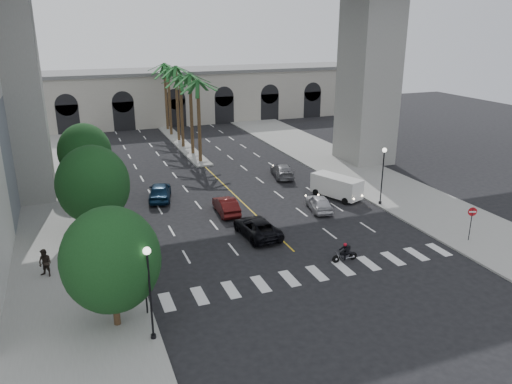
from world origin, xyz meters
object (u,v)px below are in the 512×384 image
(lamp_post_left_near, at_px, (150,286))
(traffic_signal_near, at_px, (145,276))
(car_a, at_px, (319,203))
(motorcycle_rider, at_px, (346,253))
(car_b, at_px, (226,206))
(lamp_post_right, at_px, (383,171))
(lamp_post_left_far, at_px, (109,174))
(cargo_van, at_px, (337,186))
(car_d, at_px, (282,171))
(pedestrian_a, at_px, (71,246))
(traffic_signal_far, at_px, (134,247))
(car_c, at_px, (257,227))
(car_e, at_px, (160,191))
(pedestrian_b, at_px, (45,263))
(do_not_enter_sign, at_px, (472,217))

(lamp_post_left_near, bearing_deg, traffic_signal_near, 87.71)
(car_a, bearing_deg, motorcycle_rider, 84.11)
(traffic_signal_near, xyz_separation_m, car_b, (9.05, 13.60, -1.79))
(lamp_post_right, xyz_separation_m, car_a, (-5.79, 0.88, -2.52))
(lamp_post_left_far, distance_m, traffic_signal_near, 18.51)
(cargo_van, bearing_deg, car_b, 158.10)
(car_d, bearing_deg, lamp_post_left_far, 22.66)
(car_a, distance_m, car_b, 8.17)
(traffic_signal_near, xyz_separation_m, motorcycle_rider, (13.97, 1.89, -1.89))
(lamp_post_right, bearing_deg, pedestrian_a, -176.44)
(traffic_signal_far, relative_size, pedestrian_a, 2.01)
(car_a, height_order, car_c, car_c)
(lamp_post_left_far, distance_m, car_a, 18.61)
(car_b, distance_m, cargo_van, 10.98)
(car_e, bearing_deg, motorcycle_rider, 132.35)
(lamp_post_left_far, bearing_deg, car_b, -28.18)
(traffic_signal_far, relative_size, cargo_van, 0.70)
(pedestrian_a, distance_m, pedestrian_b, 2.68)
(car_e, bearing_deg, do_not_enter_sign, 151.44)
(lamp_post_left_far, relative_size, car_d, 1.11)
(lamp_post_right, distance_m, do_not_enter_sign, 9.40)
(lamp_post_left_far, xyz_separation_m, lamp_post_right, (22.80, -8.00, 0.00))
(lamp_post_left_near, height_order, motorcycle_rider, lamp_post_left_near)
(lamp_post_left_near, relative_size, cargo_van, 1.02)
(lamp_post_left_near, distance_m, car_b, 18.68)
(car_b, relative_size, cargo_van, 0.84)
(do_not_enter_sign, bearing_deg, traffic_signal_far, -166.87)
(lamp_post_right, bearing_deg, traffic_signal_far, -164.02)
(lamp_post_left_near, relative_size, car_d, 1.11)
(lamp_post_left_near, height_order, car_d, lamp_post_left_near)
(lamp_post_right, distance_m, cargo_van, 4.66)
(car_b, relative_size, pedestrian_b, 2.34)
(car_e, relative_size, pedestrian_b, 2.61)
(traffic_signal_near, distance_m, car_d, 28.26)
(traffic_signal_far, bearing_deg, traffic_signal_near, -90.00)
(traffic_signal_far, xyz_separation_m, motorcycle_rider, (13.97, -2.11, -1.89))
(motorcycle_rider, xyz_separation_m, cargo_van, (6.05, 11.82, 0.54))
(traffic_signal_far, bearing_deg, lamp_post_right, 15.98)
(car_e, height_order, do_not_enter_sign, do_not_enter_sign)
(traffic_signal_near, relative_size, pedestrian_b, 1.96)
(traffic_signal_near, xyz_separation_m, cargo_van, (20.02, 13.71, -1.35))
(car_a, bearing_deg, lamp_post_left_far, -11.40)
(traffic_signal_far, height_order, motorcycle_rider, traffic_signal_far)
(lamp_post_left_near, xyz_separation_m, car_d, (18.08, 24.22, -2.53))
(car_d, height_order, cargo_van, cargo_van)
(lamp_post_right, relative_size, car_a, 1.30)
(traffic_signal_far, distance_m, car_c, 10.78)
(lamp_post_right, distance_m, car_b, 14.22)
(lamp_post_right, xyz_separation_m, car_d, (-4.72, 11.22, -2.53))
(traffic_signal_near, relative_size, car_b, 0.84)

